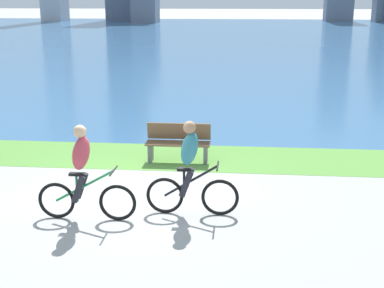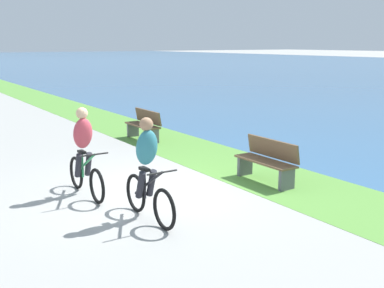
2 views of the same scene
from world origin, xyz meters
name	(u,v)px [view 1 (image 1 of 2)]	position (x,y,z in m)	size (l,w,h in m)	color
ground_plane	(128,197)	(0.00, 0.00, 0.00)	(300.00, 300.00, 0.00)	#9E9E99
grass_strip_bayside	(152,156)	(0.00, 2.73, 0.00)	(120.00, 2.19, 0.01)	#59933D
bay_water_surface	(221,36)	(0.00, 42.37, 0.00)	(300.00, 77.09, 0.00)	#386693
cyclist_lead	(190,169)	(1.29, -0.71, 0.84)	(1.66, 0.52, 1.71)	black
cyclist_trailing	(83,174)	(-0.52, -1.11, 0.84)	(1.74, 0.52, 1.69)	black
bench_far_along_path	(178,143)	(0.70, 2.41, 0.45)	(1.50, 0.47, 0.90)	brown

